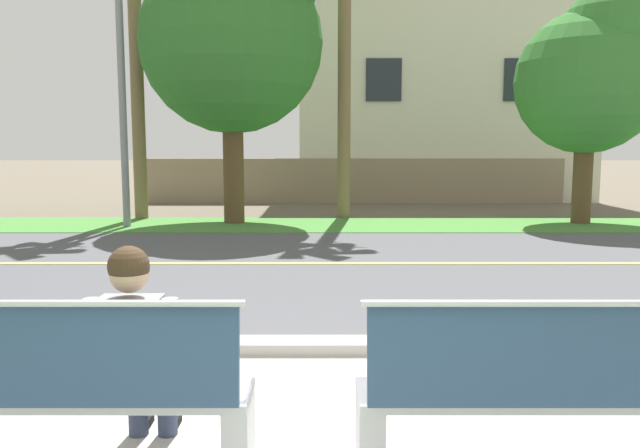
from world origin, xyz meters
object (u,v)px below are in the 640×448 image
object	(u,v)px
bench_left	(83,394)
seated_person_grey	(139,344)
shade_tree_centre	(596,71)
streetlamp	(126,51)
bench_right	(529,394)
shade_tree_left	(239,27)

from	to	relation	value
bench_left	seated_person_grey	size ratio (longest dim) A/B	1.45
shade_tree_centre	streetlamp	bearing A→B (deg)	-177.96
bench_right	shade_tree_centre	size ratio (longest dim) A/B	0.34
seated_person_grey	streetlamp	size ratio (longest dim) A/B	0.19
seated_person_grey	shade_tree_centre	bearing A→B (deg)	56.90
bench_right	seated_person_grey	distance (m)	2.17
bench_left	bench_right	size ratio (longest dim) A/B	1.00
shade_tree_centre	bench_right	bearing A→B (deg)	-114.22
streetlamp	shade_tree_centre	world-z (taller)	streetlamp
bench_left	shade_tree_left	bearing A→B (deg)	92.94
bench_right	streetlamp	world-z (taller)	streetlamp
bench_left	shade_tree_centre	size ratio (longest dim) A/B	0.34
streetlamp	shade_tree_left	bearing A→B (deg)	10.35
bench_right	shade_tree_centre	bearing A→B (deg)	65.78
seated_person_grey	shade_tree_centre	xyz separation A→B (m)	(7.18, 11.01, 2.78)
seated_person_grey	shade_tree_left	world-z (taller)	shade_tree_left
shade_tree_left	shade_tree_centre	world-z (taller)	shade_tree_left
seated_person_grey	bench_left	bearing A→B (deg)	-146.60
seated_person_grey	shade_tree_left	size ratio (longest dim) A/B	0.18
bench_left	shade_tree_centre	bearing A→B (deg)	56.37
bench_left	seated_person_grey	bearing A→B (deg)	33.40
streetlamp	shade_tree_centre	size ratio (longest dim) A/B	1.26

